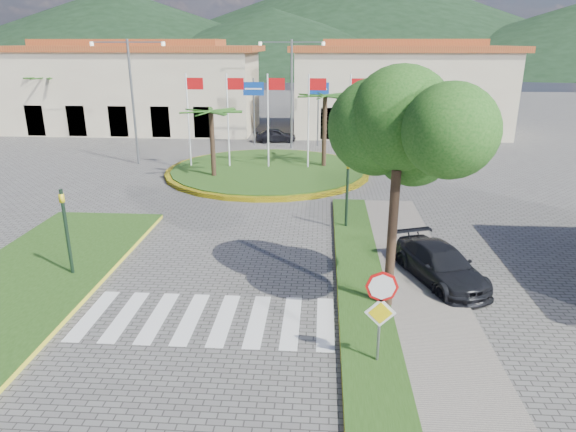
# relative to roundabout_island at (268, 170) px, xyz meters

# --- Properties ---
(ground) EXTENTS (160.00, 160.00, 0.00)m
(ground) POSITION_rel_roundabout_island_xyz_m (-0.00, -22.00, -0.17)
(ground) COLOR #585553
(ground) RESTS_ON ground
(sidewalk_right) EXTENTS (4.00, 28.00, 0.15)m
(sidewalk_right) POSITION_rel_roundabout_island_xyz_m (6.00, -20.00, -0.09)
(sidewalk_right) COLOR gray
(sidewalk_right) RESTS_ON ground
(verge_right) EXTENTS (1.60, 28.00, 0.18)m
(verge_right) POSITION_rel_roundabout_island_xyz_m (4.80, -20.00, -0.08)
(verge_right) COLOR #224313
(verge_right) RESTS_ON ground
(median_left) EXTENTS (5.00, 14.00, 0.18)m
(median_left) POSITION_rel_roundabout_island_xyz_m (-6.50, -16.00, -0.08)
(median_left) COLOR #224313
(median_left) RESTS_ON ground
(crosswalk) EXTENTS (8.00, 3.00, 0.01)m
(crosswalk) POSITION_rel_roundabout_island_xyz_m (-0.00, -18.00, -0.16)
(crosswalk) COLOR silver
(crosswalk) RESTS_ON ground
(roundabout_island) EXTENTS (12.70, 12.70, 6.00)m
(roundabout_island) POSITION_rel_roundabout_island_xyz_m (0.00, 0.00, 0.00)
(roundabout_island) COLOR yellow
(roundabout_island) RESTS_ON ground
(stop_sign) EXTENTS (0.80, 0.11, 2.65)m
(stop_sign) POSITION_rel_roundabout_island_xyz_m (4.90, -20.04, 1.62)
(stop_sign) COLOR slate
(stop_sign) RESTS_ON ground
(deciduous_tree) EXTENTS (3.60, 3.60, 6.80)m
(deciduous_tree) POSITION_rel_roundabout_island_xyz_m (5.50, -17.00, 5.01)
(deciduous_tree) COLOR black
(deciduous_tree) RESTS_ON ground
(traffic_light_left) EXTENTS (0.15, 0.18, 3.20)m
(traffic_light_left) POSITION_rel_roundabout_island_xyz_m (-5.20, -15.50, 1.77)
(traffic_light_left) COLOR black
(traffic_light_left) RESTS_ON ground
(traffic_light_right) EXTENTS (0.15, 0.18, 3.20)m
(traffic_light_right) POSITION_rel_roundabout_island_xyz_m (4.50, -10.00, 1.77)
(traffic_light_right) COLOR black
(traffic_light_right) RESTS_ON ground
(traffic_light_far) EXTENTS (0.18, 0.15, 3.20)m
(traffic_light_far) POSITION_rel_roundabout_island_xyz_m (8.00, 4.00, 1.77)
(traffic_light_far) COLOR black
(traffic_light_far) RESTS_ON ground
(direction_sign_west) EXTENTS (1.60, 0.14, 5.20)m
(direction_sign_west) POSITION_rel_roundabout_island_xyz_m (-2.00, 8.97, 3.36)
(direction_sign_west) COLOR slate
(direction_sign_west) RESTS_ON ground
(direction_sign_east) EXTENTS (1.60, 0.14, 5.20)m
(direction_sign_east) POSITION_rel_roundabout_island_xyz_m (3.00, 8.97, 3.36)
(direction_sign_east) COLOR slate
(direction_sign_east) RESTS_ON ground
(street_lamp_centre) EXTENTS (4.80, 0.16, 8.00)m
(street_lamp_centre) POSITION_rel_roundabout_island_xyz_m (1.00, 8.00, 4.33)
(street_lamp_centre) COLOR slate
(street_lamp_centre) RESTS_ON ground
(street_lamp_west) EXTENTS (4.80, 0.16, 8.00)m
(street_lamp_west) POSITION_rel_roundabout_island_xyz_m (-9.00, 2.00, 4.33)
(street_lamp_west) COLOR slate
(street_lamp_west) RESTS_ON ground
(building_left) EXTENTS (23.32, 9.54, 8.05)m
(building_left) POSITION_rel_roundabout_island_xyz_m (-14.00, 16.00, 3.73)
(building_left) COLOR beige
(building_left) RESTS_ON ground
(building_right) EXTENTS (19.08, 9.54, 8.05)m
(building_right) POSITION_rel_roundabout_island_xyz_m (10.00, 16.00, 3.73)
(building_right) COLOR beige
(building_right) RESTS_ON ground
(hill_far_west) EXTENTS (140.00, 140.00, 22.00)m
(hill_far_west) POSITION_rel_roundabout_island_xyz_m (-55.00, 118.00, 10.83)
(hill_far_west) COLOR black
(hill_far_west) RESTS_ON ground
(hill_far_mid) EXTENTS (180.00, 180.00, 30.00)m
(hill_far_mid) POSITION_rel_roundabout_island_xyz_m (15.00, 138.00, 14.83)
(hill_far_mid) COLOR black
(hill_far_mid) RESTS_ON ground
(hill_near_back) EXTENTS (110.00, 110.00, 16.00)m
(hill_near_back) POSITION_rel_roundabout_island_xyz_m (-10.00, 108.00, 7.83)
(hill_near_back) COLOR black
(hill_near_back) RESTS_ON ground
(white_van) EXTENTS (4.67, 2.67, 1.23)m
(white_van) POSITION_rel_roundabout_island_xyz_m (-6.11, 13.64, 0.44)
(white_van) COLOR silver
(white_van) RESTS_ON ground
(car_dark_a) EXTENTS (3.49, 1.84, 1.13)m
(car_dark_a) POSITION_rel_roundabout_island_xyz_m (-0.47, 10.54, 0.40)
(car_dark_a) COLOR black
(car_dark_a) RESTS_ON ground
(car_dark_b) EXTENTS (4.06, 2.80, 1.27)m
(car_dark_b) POSITION_rel_roundabout_island_xyz_m (8.85, 13.51, 0.46)
(car_dark_b) COLOR black
(car_dark_b) RESTS_ON ground
(car_side_right) EXTENTS (3.10, 4.65, 1.25)m
(car_side_right) POSITION_rel_roundabout_island_xyz_m (7.50, -14.97, 0.46)
(car_side_right) COLOR black
(car_side_right) RESTS_ON ground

